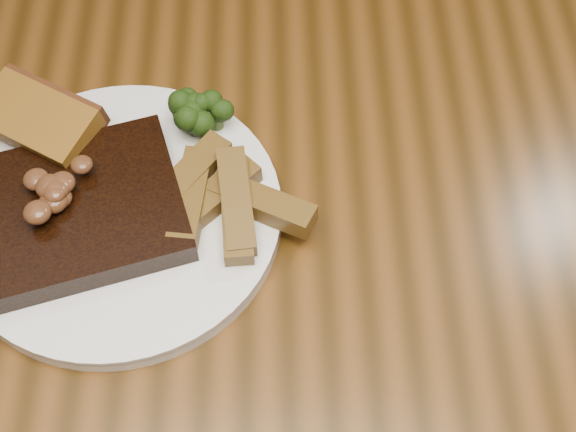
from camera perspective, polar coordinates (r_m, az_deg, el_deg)
name	(u,v)px	position (r m, az deg, el deg)	size (l,w,h in m)	color
dining_table	(268,281)	(0.73, -1.44, -4.65)	(1.60, 0.90, 0.75)	#502F10
plate	(120,216)	(0.67, -11.87, 0.01)	(0.26, 0.26, 0.01)	white
steak	(69,214)	(0.65, -15.29, 0.16)	(0.18, 0.13, 0.03)	black
steak_bone	(61,284)	(0.63, -15.87, -4.69)	(0.15, 0.01, 0.02)	#C4B897
mushroom_pile	(53,189)	(0.64, -16.34, 1.84)	(0.06, 0.06, 0.03)	#522F19
garlic_bread	(43,134)	(0.71, -16.99, 5.57)	(0.10, 0.05, 0.02)	brown
potato_wedges	(207,218)	(0.63, -5.82, -0.17)	(0.11, 0.11, 0.02)	brown
broccoli_cluster	(193,118)	(0.68, -6.75, 6.90)	(0.06, 0.06, 0.04)	#1E350C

